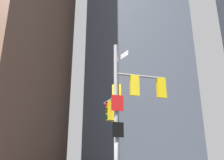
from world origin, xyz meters
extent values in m
cube|color=#4C5460|center=(1.60, 24.50, 22.68)|extent=(14.40, 14.40, 45.37)
cylinder|color=#9EA0A3|center=(0.00, 0.00, 3.85)|extent=(0.22, 0.22, 7.71)
cylinder|color=#9EA0A3|center=(1.32, 0.54, 6.05)|extent=(2.68, 1.19, 0.12)
cylinder|color=#9EA0A3|center=(-0.39, 0.76, 4.80)|extent=(0.89, 1.58, 0.12)
cube|color=yellow|center=(0.99, 0.20, 5.45)|extent=(0.46, 0.21, 1.14)
cube|color=yellow|center=(0.92, 0.38, 5.45)|extent=(0.44, 0.44, 1.00)
cylinder|color=#360605|center=(0.85, 0.56, 5.80)|extent=(0.21, 0.13, 0.20)
cube|color=black|center=(0.85, 0.57, 5.92)|extent=(0.23, 0.15, 0.02)
cylinder|color=#3C2C06|center=(0.85, 0.56, 5.45)|extent=(0.21, 0.13, 0.20)
cube|color=black|center=(0.85, 0.57, 5.57)|extent=(0.23, 0.15, 0.02)
cylinder|color=#19C672|center=(0.85, 0.56, 5.10)|extent=(0.21, 0.13, 0.20)
cube|color=black|center=(0.85, 0.57, 5.22)|extent=(0.23, 0.15, 0.02)
cube|color=yellow|center=(2.45, 0.79, 5.45)|extent=(0.46, 0.21, 1.14)
cube|color=yellow|center=(2.37, 0.97, 5.45)|extent=(0.44, 0.44, 1.00)
cylinder|color=#360605|center=(2.30, 1.15, 5.80)|extent=(0.21, 0.13, 0.20)
cube|color=black|center=(2.30, 1.16, 5.92)|extent=(0.23, 0.15, 0.02)
cylinder|color=#3C2C06|center=(2.30, 1.15, 5.45)|extent=(0.21, 0.13, 0.20)
cube|color=black|center=(2.30, 1.16, 5.57)|extent=(0.23, 0.15, 0.02)
cylinder|color=#19C672|center=(2.30, 1.15, 5.10)|extent=(0.21, 0.13, 0.20)
cube|color=black|center=(2.30, 1.16, 5.22)|extent=(0.23, 0.15, 0.02)
cube|color=yellow|center=(-0.22, 0.85, 4.20)|extent=(0.25, 0.44, 1.14)
cube|color=yellow|center=(-0.39, 0.76, 4.20)|extent=(0.46, 0.46, 1.00)
cylinder|color=red|center=(-0.57, 0.67, 4.55)|extent=(0.14, 0.21, 0.20)
cube|color=black|center=(-0.57, 0.67, 4.67)|extent=(0.16, 0.23, 0.02)
cylinder|color=#3C2C06|center=(-0.57, 0.67, 4.20)|extent=(0.14, 0.21, 0.20)
cube|color=black|center=(-0.57, 0.67, 4.32)|extent=(0.16, 0.23, 0.02)
cylinder|color=#06311C|center=(-0.57, 0.67, 3.85)|extent=(0.14, 0.21, 0.20)
cube|color=black|center=(-0.57, 0.67, 3.97)|extent=(0.16, 0.23, 0.02)
cube|color=yellow|center=(0.02, 0.12, 4.92)|extent=(0.48, 0.11, 1.14)
cube|color=yellow|center=(0.05, 0.30, 4.92)|extent=(0.39, 0.39, 1.00)
cylinder|color=red|center=(0.09, 0.50, 5.27)|extent=(0.21, 0.09, 0.20)
cube|color=black|center=(0.09, 0.51, 5.39)|extent=(0.23, 0.11, 0.02)
cylinder|color=#3C2C06|center=(0.09, 0.50, 4.92)|extent=(0.21, 0.09, 0.20)
cube|color=black|center=(0.09, 0.51, 5.04)|extent=(0.23, 0.11, 0.02)
cylinder|color=#06311C|center=(0.09, 0.50, 4.57)|extent=(0.21, 0.09, 0.20)
cube|color=black|center=(0.09, 0.51, 4.69)|extent=(0.23, 0.11, 0.02)
cube|color=white|center=(0.29, 0.20, 7.08)|extent=(0.81, 1.15, 0.28)
cube|color=#19479E|center=(0.29, 0.20, 7.08)|extent=(0.78, 1.11, 0.24)
cube|color=red|center=(0.09, -0.20, 4.42)|extent=(0.60, 0.26, 0.80)
cube|color=white|center=(0.09, -0.20, 4.42)|extent=(0.56, 0.24, 0.76)
cube|color=black|center=(0.11, -0.19, 3.10)|extent=(0.52, 0.32, 0.72)
cube|color=white|center=(0.11, -0.19, 3.10)|extent=(0.49, 0.30, 0.68)
camera|label=1|loc=(1.00, -11.95, 1.66)|focal=38.78mm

